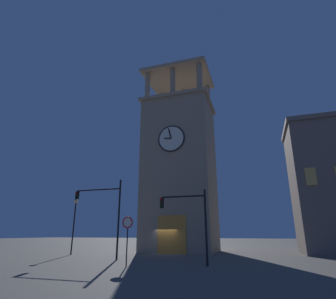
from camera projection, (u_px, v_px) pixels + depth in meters
The scene contains 6 objects.
ground_plane at pixel (167, 254), 28.91m from camera, with size 200.00×200.00×0.00m, color #56544F.
clocktower at pixel (180, 169), 34.66m from camera, with size 8.89×7.71×26.31m.
traffic_signal_near at pixel (189, 214), 19.22m from camera, with size 3.42×0.41×5.09m.
traffic_signal_mid at pixel (105, 207), 23.79m from camera, with size 4.62×0.41×6.65m.
street_lamp at pixel (75, 216), 28.60m from camera, with size 0.44×0.44×5.59m.
no_horn_sign at pixel (127, 227), 18.24m from camera, with size 0.78×0.14×3.19m.
Camera 1 is at (-9.91, 29.30, 2.08)m, focal length 28.90 mm.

